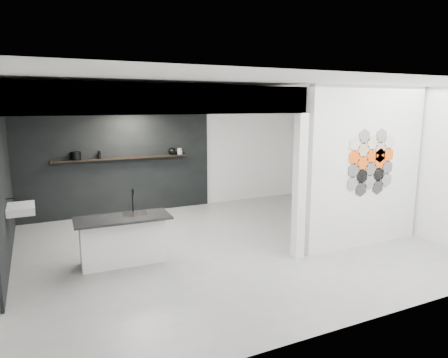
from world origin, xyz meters
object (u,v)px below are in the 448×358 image
at_px(kettle, 172,151).
at_px(bottle_dark, 99,155).
at_px(partition_panel, 366,168).
at_px(wall_basin, 21,209).
at_px(glass_vase, 180,151).
at_px(kitchen_island, 123,239).
at_px(stockpot, 76,156).
at_px(utensil_cup, 99,156).
at_px(glass_bowl, 180,152).

bearing_deg(kettle, bottle_dark, 158.32).
bearing_deg(partition_panel, wall_basin, 161.77).
xyz_separation_m(glass_vase, bottle_dark, (-1.85, 0.00, 0.01)).
distance_m(kettle, bottle_dark, 1.67).
xyz_separation_m(wall_basin, kitchen_island, (1.42, -0.82, -0.46)).
distance_m(wall_basin, kitchen_island, 1.70).
distance_m(partition_panel, stockpot, 5.86).
bearing_deg(kettle, utensil_cup, 158.32).
bearing_deg(kettle, wall_basin, -168.91).
bearing_deg(glass_bowl, utensil_cup, 180.00).
xyz_separation_m(stockpot, utensil_cup, (0.48, 0.00, -0.04)).
bearing_deg(bottle_dark, stockpot, 180.00).
bearing_deg(kitchen_island, glass_vase, 57.96).
relative_size(wall_basin, stockpot, 2.80).
xyz_separation_m(wall_basin, glass_vase, (3.39, 2.07, 0.54)).
distance_m(kitchen_island, utensil_cup, 3.05).
xyz_separation_m(bottle_dark, utensil_cup, (-0.01, 0.00, -0.03)).
bearing_deg(wall_basin, stockpot, 62.95).
distance_m(wall_basin, stockpot, 2.38).
relative_size(partition_panel, utensil_cup, 28.56).
bearing_deg(stockpot, bottle_dark, 0.00).
relative_size(kitchen_island, kettle, 7.79).
relative_size(kettle, glass_bowl, 1.44).
bearing_deg(glass_vase, kettle, 180.00).
distance_m(glass_bowl, bottle_dark, 1.85).
distance_m(partition_panel, kettle, 4.48).
height_order(wall_basin, stockpot, stockpot).
xyz_separation_m(stockpot, glass_bowl, (2.34, 0.00, -0.04)).
bearing_deg(kettle, stockpot, 158.32).
relative_size(wall_basin, kitchen_island, 0.41).
bearing_deg(utensil_cup, wall_basin, -126.59).
xyz_separation_m(partition_panel, glass_bowl, (-2.08, 3.87, -0.03)).
relative_size(partition_panel, kettle, 14.78).
relative_size(stockpot, utensil_cup, 2.18).
height_order(wall_basin, glass_bowl, glass_bowl).
relative_size(wall_basin, kettle, 3.17).
bearing_deg(wall_basin, kitchen_island, -29.96).
height_order(partition_panel, bottle_dark, partition_panel).
bearing_deg(stockpot, kettle, 0.00).
xyz_separation_m(kettle, glass_bowl, (0.18, 0.00, -0.03)).
relative_size(glass_bowl, utensil_cup, 1.34).
xyz_separation_m(wall_basin, utensil_cup, (1.53, 2.07, 0.52)).
relative_size(stockpot, kettle, 1.13).
bearing_deg(wall_basin, utensil_cup, 53.41).
height_order(partition_panel, kitchen_island, partition_panel).
bearing_deg(glass_bowl, partition_panel, -61.77).
bearing_deg(bottle_dark, kitchen_island, -92.36).
height_order(kitchen_island, stockpot, stockpot).
bearing_deg(stockpot, partition_panel, -41.23).
distance_m(glass_bowl, glass_vase, 0.03).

